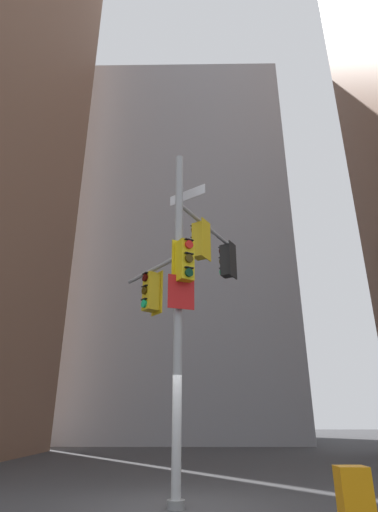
# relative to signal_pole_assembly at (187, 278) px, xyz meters

# --- Properties ---
(ground) EXTENTS (120.00, 120.00, 0.00)m
(ground) POSITION_rel_signal_pole_assembly_xyz_m (-0.20, -0.67, -4.97)
(ground) COLOR #38383A
(building_mid_block) EXTENTS (17.60, 17.60, 31.54)m
(building_mid_block) POSITION_rel_signal_pole_assembly_xyz_m (-1.16, 26.30, 10.80)
(building_mid_block) COLOR #9399A3
(building_mid_block) RESTS_ON ground
(signal_pole_assembly) EXTENTS (3.23, 3.31, 8.17)m
(signal_pole_assembly) POSITION_rel_signal_pole_assembly_xyz_m (0.00, 0.00, 0.00)
(signal_pole_assembly) COLOR #9EA0A3
(signal_pole_assembly) RESTS_ON ground
(newspaper_box) EXTENTS (0.45, 0.36, 0.99)m
(newspaper_box) POSITION_rel_signal_pole_assembly_xyz_m (2.46, -3.07, -4.47)
(newspaper_box) COLOR orange
(newspaper_box) RESTS_ON ground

